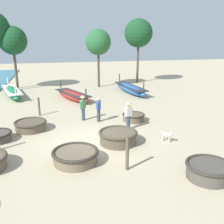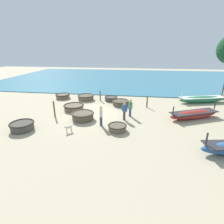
# 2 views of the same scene
# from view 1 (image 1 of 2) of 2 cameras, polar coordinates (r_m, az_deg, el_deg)

# --- Properties ---
(ground_plane) EXTENTS (80.00, 80.00, 0.00)m
(ground_plane) POSITION_cam_1_polar(r_m,az_deg,el_deg) (13.61, -4.84, -6.75)
(ground_plane) COLOR #BCAD8C
(coracle_center) EXTENTS (1.82, 1.82, 0.62)m
(coracle_center) POSITION_cam_1_polar(r_m,az_deg,el_deg) (11.04, 20.32, -11.75)
(coracle_center) COLOR #4C473F
(coracle_center) RESTS_ON ground
(coracle_far_left) EXTENTS (1.45, 1.45, 0.48)m
(coracle_far_left) POSITION_cam_1_polar(r_m,az_deg,el_deg) (16.86, 4.70, -1.11)
(coracle_far_left) COLOR brown
(coracle_far_left) RESTS_ON ground
(coracle_upturned) EXTENTS (1.86, 1.86, 0.55)m
(coracle_upturned) POSITION_cam_1_polar(r_m,az_deg,el_deg) (15.96, -17.30, -2.74)
(coracle_upturned) COLOR brown
(coracle_upturned) RESTS_ON ground
(coracle_nearest) EXTENTS (2.05, 2.05, 0.57)m
(coracle_nearest) POSITION_cam_1_polar(r_m,az_deg,el_deg) (11.65, -7.97, -9.41)
(coracle_nearest) COLOR brown
(coracle_nearest) RESTS_ON ground
(coracle_front_right) EXTENTS (2.00, 2.00, 0.65)m
(coracle_front_right) POSITION_cam_1_polar(r_m,az_deg,el_deg) (13.43, 1.32, -5.39)
(coracle_front_right) COLOR brown
(coracle_front_right) RESTS_ON ground
(long_boat_white_hull) EXTENTS (2.04, 5.78, 1.45)m
(long_boat_white_hull) POSITION_cam_1_polar(r_m,az_deg,el_deg) (24.83, 3.99, 5.07)
(long_boat_white_hull) COLOR #285693
(long_boat_white_hull) RESTS_ON ground
(long_boat_blue_hull) EXTENTS (3.03, 4.83, 1.31)m
(long_boat_blue_hull) POSITION_cam_1_polar(r_m,az_deg,el_deg) (22.48, -8.57, 3.59)
(long_boat_blue_hull) COLOR maroon
(long_boat_blue_hull) RESTS_ON ground
(long_boat_red_hull) EXTENTS (2.59, 5.69, 1.35)m
(long_boat_red_hull) POSITION_cam_1_polar(r_m,az_deg,el_deg) (25.09, -20.95, 4.06)
(long_boat_red_hull) COLOR #237551
(long_boat_red_hull) RESTS_ON ground
(fisherman_crouching) EXTENTS (0.43, 0.39, 1.67)m
(fisherman_crouching) POSITION_cam_1_polar(r_m,az_deg,el_deg) (16.87, -6.34, 1.31)
(fisherman_crouching) COLOR #2D425B
(fisherman_crouching) RESTS_ON ground
(fisherman_standing_left) EXTENTS (0.34, 0.49, 1.57)m
(fisherman_standing_left) POSITION_cam_1_polar(r_m,az_deg,el_deg) (16.57, -2.95, 0.67)
(fisherman_standing_left) COLOR #383842
(fisherman_standing_left) RESTS_ON ground
(fisherman_hauling) EXTENTS (0.51, 0.36, 1.67)m
(fisherman_hauling) POSITION_cam_1_polar(r_m,az_deg,el_deg) (15.17, 3.59, -0.38)
(fisherman_hauling) COLOR #2D425B
(fisherman_hauling) RESTS_ON ground
(dog) EXTENTS (0.50, 0.55, 0.55)m
(dog) POSITION_cam_1_polar(r_m,az_deg,el_deg) (13.89, 11.95, -4.92)
(dog) COLOR beige
(dog) RESTS_ON ground
(mooring_post_shoreline) EXTENTS (0.14, 0.14, 1.48)m
(mooring_post_shoreline) POSITION_cam_1_polar(r_m,az_deg,el_deg) (10.79, 3.34, -8.96)
(mooring_post_shoreline) COLOR brown
(mooring_post_shoreline) RESTS_ON ground
(mooring_post_inland) EXTENTS (0.14, 0.14, 1.26)m
(mooring_post_inland) POSITION_cam_1_polar(r_m,az_deg,el_deg) (18.54, -15.60, 1.15)
(mooring_post_inland) COLOR brown
(mooring_post_inland) RESTS_ON ground
(tree_rightmost) EXTENTS (2.58, 2.58, 5.87)m
(tree_rightmost) POSITION_cam_1_polar(r_m,az_deg,el_deg) (27.33, -3.03, 14.88)
(tree_rightmost) COLOR #4C3D2D
(tree_rightmost) RESTS_ON ground
(tree_right_mid) EXTENTS (2.69, 2.69, 6.12)m
(tree_right_mid) POSITION_cam_1_polar(r_m,az_deg,el_deg) (27.39, -20.79, 14.29)
(tree_right_mid) COLOR #4C3D2D
(tree_right_mid) RESTS_ON ground
(tree_leftmost) EXTENTS (3.07, 3.07, 6.99)m
(tree_leftmost) POSITION_cam_1_polar(r_m,az_deg,el_deg) (29.85, 5.79, 16.66)
(tree_leftmost) COLOR #4C3D2D
(tree_leftmost) RESTS_ON ground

